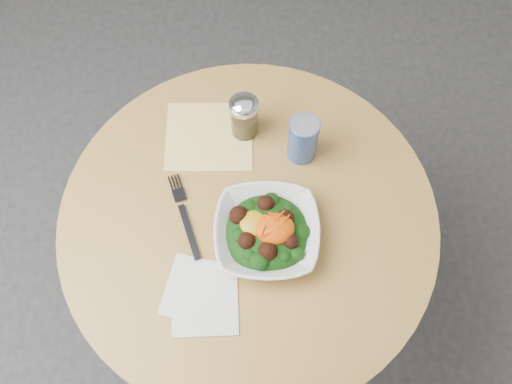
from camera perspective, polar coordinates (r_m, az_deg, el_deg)
ground at (r=2.06m, az=-0.52°, el=-10.75°), size 6.00×6.00×0.00m
table at (r=1.53m, az=-0.69°, el=-5.40°), size 0.90×0.90×0.75m
cloth_napkin at (r=1.45m, az=-4.70°, el=5.57°), size 0.25×0.23×0.00m
paper_napkins at (r=1.29m, az=-5.45°, el=-10.37°), size 0.19×0.21×0.00m
salad_bowl at (r=1.29m, az=1.09°, el=-4.06°), size 0.28×0.28×0.09m
fork at (r=1.35m, az=-7.22°, el=-2.10°), size 0.06×0.23×0.00m
spice_shaker at (r=1.40m, az=-1.19°, el=7.56°), size 0.07×0.07×0.13m
beverage_can at (r=1.37m, az=4.72°, el=5.33°), size 0.07×0.07×0.14m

